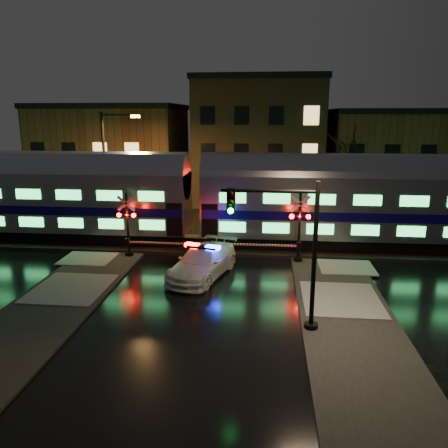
{
  "coord_description": "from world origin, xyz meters",
  "views": [
    {
      "loc": [
        3.01,
        -22.16,
        8.33
      ],
      "look_at": [
        0.51,
        2.5,
        2.2
      ],
      "focal_mm": 35.0,
      "sensor_mm": 36.0,
      "label": 1
    }
  ],
  "objects": [
    {
      "name": "sidewalk_left",
      "position": [
        -6.5,
        -6.0,
        0.06
      ],
      "size": [
        4.0,
        20.0,
        0.12
      ],
      "primitive_type": "cube",
      "color": "#2D2D2D",
      "rests_on": "ground"
    },
    {
      "name": "train",
      "position": [
        -1.57,
        5.0,
        3.38
      ],
      "size": [
        51.0,
        3.12,
        5.92
      ],
      "color": "black",
      "rests_on": "ballast"
    },
    {
      "name": "streetlight",
      "position": [
        -8.69,
        9.0,
        4.99
      ],
      "size": [
        2.89,
        0.3,
        8.65
      ],
      "color": "black",
      "rests_on": "ground"
    },
    {
      "name": "traffic_light",
      "position": [
        3.91,
        -6.0,
        3.2
      ],
      "size": [
        3.89,
        0.7,
        6.02
      ],
      "rotation": [
        0.0,
        0.0,
        0.14
      ],
      "color": "black",
      "rests_on": "ground"
    },
    {
      "name": "police_car",
      "position": [
        -0.34,
        -0.39,
        0.81
      ],
      "size": [
        3.69,
        5.94,
        1.78
      ],
      "rotation": [
        0.0,
        0.0,
        -0.28
      ],
      "color": "white",
      "rests_on": "ground"
    },
    {
      "name": "building_mid",
      "position": [
        2.0,
        22.5,
        5.75
      ],
      "size": [
        12.0,
        11.0,
        11.5
      ],
      "primitive_type": "cube",
      "color": "brown",
      "rests_on": "ground"
    },
    {
      "name": "crossing_signal_left",
      "position": [
        -4.9,
        2.3,
        1.63
      ],
      "size": [
        5.57,
        0.65,
        3.94
      ],
      "color": "black",
      "rests_on": "ground"
    },
    {
      "name": "building_left",
      "position": [
        -13.0,
        22.0,
        4.5
      ],
      "size": [
        14.0,
        10.0,
        9.0
      ],
      "primitive_type": "cube",
      "color": "#51341F",
      "rests_on": "ground"
    },
    {
      "name": "crossing_signal_right",
      "position": [
        4.52,
        2.31,
        1.72
      ],
      "size": [
        5.87,
        0.66,
        4.16
      ],
      "color": "black",
      "rests_on": "ground"
    },
    {
      "name": "sidewalk_right",
      "position": [
        6.5,
        -6.0,
        0.06
      ],
      "size": [
        4.0,
        20.0,
        0.12
      ],
      "primitive_type": "cube",
      "color": "#2D2D2D",
      "rests_on": "ground"
    },
    {
      "name": "ballast",
      "position": [
        0.0,
        5.0,
        0.12
      ],
      "size": [
        90.0,
        4.2,
        0.24
      ],
      "primitive_type": "cube",
      "color": "black",
      "rests_on": "ground"
    },
    {
      "name": "ground",
      "position": [
        0.0,
        0.0,
        0.0
      ],
      "size": [
        120.0,
        120.0,
        0.0
      ],
      "primitive_type": "plane",
      "color": "black",
      "rests_on": "ground"
    },
    {
      "name": "building_right",
      "position": [
        15.0,
        22.0,
        4.25
      ],
      "size": [
        12.0,
        10.0,
        8.5
      ],
      "primitive_type": "cube",
      "color": "#51341F",
      "rests_on": "ground"
    }
  ]
}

